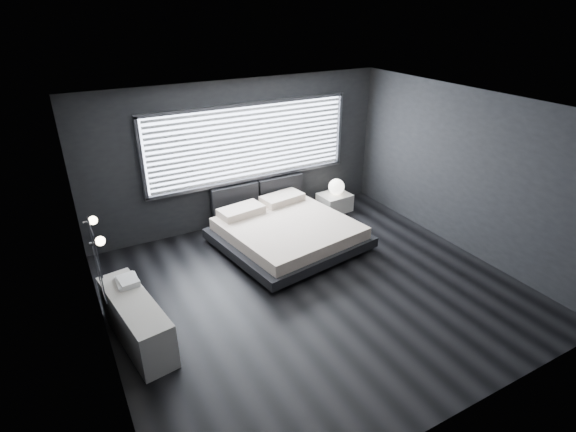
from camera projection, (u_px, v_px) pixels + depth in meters
room at (317, 207)px, 6.40m from camera, size 6.04×6.00×2.80m
window at (250, 143)px, 8.52m from camera, size 4.14×0.09×1.52m
headboard at (258, 193)px, 8.97m from camera, size 1.96×0.16×0.52m
sconce_near at (100, 241)px, 5.10m from camera, size 0.18×0.11×0.11m
sconce_far at (93, 220)px, 5.57m from camera, size 0.18×0.11×0.11m
wall_art_upper at (95, 247)px, 4.48m from camera, size 0.01×0.48×0.48m
wall_art_lower at (100, 274)px, 4.88m from camera, size 0.01×0.48×0.48m
bed at (287, 231)px, 8.14m from camera, size 2.64×2.55×0.60m
nightstand at (334, 202)px, 9.53m from camera, size 0.66×0.56×0.37m
orb_lamp at (336, 187)px, 9.39m from camera, size 0.33×0.33×0.33m
dresser at (136, 320)px, 5.83m from camera, size 0.68×1.65×0.64m
book_stack at (127, 281)px, 6.02m from camera, size 0.28×0.38×0.07m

